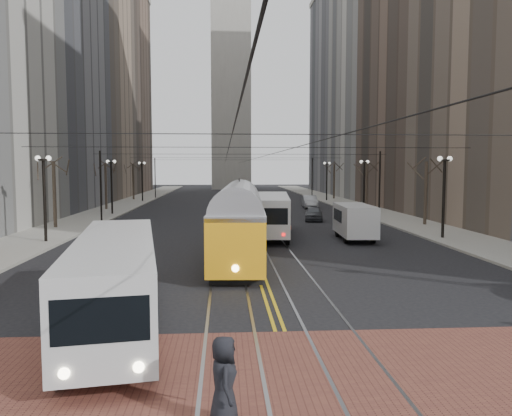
{
  "coord_description": "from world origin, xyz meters",
  "views": [
    {
      "loc": [
        -1.73,
        -16.06,
        5.12
      ],
      "look_at": [
        -0.07,
        9.64,
        3.0
      ],
      "focal_mm": 35.0,
      "sensor_mm": 36.0,
      "label": 1
    }
  ],
  "objects": [
    {
      "name": "building_right_far",
      "position": [
        25.5,
        86.0,
        20.0
      ],
      "size": [
        16.0,
        20.0,
        40.0
      ],
      "primitive_type": "cube",
      "color": "slate",
      "rests_on": "ground"
    },
    {
      "name": "building_right_midfar",
      "position": [
        27.5,
        66.0,
        26.0
      ],
      "size": [
        20.0,
        20.0,
        52.0
      ],
      "primitive_type": "cube",
      "color": "#B5B3AA",
      "rests_on": "ground"
    },
    {
      "name": "sedan_grey",
      "position": [
        6.86,
        31.05,
        0.69
      ],
      "size": [
        2.31,
        4.28,
        1.38
      ],
      "primitive_type": "imported",
      "rotation": [
        0.0,
        0.0,
        -0.17
      ],
      "color": "#464A4F",
      "rests_on": "ground"
    },
    {
      "name": "trolley_wires",
      "position": [
        0.0,
        34.83,
        3.77
      ],
      "size": [
        25.96,
        120.0,
        6.6
      ],
      "color": "black",
      "rests_on": "ground"
    },
    {
      "name": "sidewalk_right",
      "position": [
        15.0,
        45.0,
        0.07
      ],
      "size": [
        5.0,
        140.0,
        0.15
      ],
      "primitive_type": "cube",
      "color": "gray",
      "rests_on": "ground"
    },
    {
      "name": "crosswalk_band",
      "position": [
        0.0,
        -4.0,
        0.01
      ],
      "size": [
        25.0,
        6.0,
        0.01
      ],
      "primitive_type": "cube",
      "color": "brown",
      "rests_on": "ground"
    },
    {
      "name": "sedan_silver",
      "position": [
        9.01,
        45.75,
        0.78
      ],
      "size": [
        1.93,
        4.82,
        1.56
      ],
      "primitive_type": "imported",
      "rotation": [
        0.0,
        0.0,
        -0.06
      ],
      "color": "#9D9FA4",
      "rests_on": "ground"
    },
    {
      "name": "streetcar_rails",
      "position": [
        0.0,
        45.0,
        0.0
      ],
      "size": [
        4.8,
        130.0,
        0.02
      ],
      "primitive_type": "cube",
      "color": "gray",
      "rests_on": "ground"
    },
    {
      "name": "building_right_mid",
      "position": [
        25.5,
        46.0,
        17.0
      ],
      "size": [
        16.0,
        20.0,
        34.0
      ],
      "primitive_type": "cube",
      "color": "brown",
      "rests_on": "ground"
    },
    {
      "name": "cargo_van",
      "position": [
        7.41,
        18.15,
        1.24
      ],
      "size": [
        2.44,
        5.7,
        2.47
      ],
      "primitive_type": "cube",
      "rotation": [
        0.0,
        0.0,
        -0.05
      ],
      "color": "silver",
      "rests_on": "ground"
    },
    {
      "name": "street_trees",
      "position": [
        0.0,
        35.25,
        2.8
      ],
      "size": [
        31.68,
        53.28,
        5.6
      ],
      "color": "#382D23",
      "rests_on": "ground"
    },
    {
      "name": "transit_bus",
      "position": [
        -5.23,
        0.0,
        1.42
      ],
      "size": [
        4.13,
        11.6,
        2.84
      ],
      "primitive_type": "cube",
      "rotation": [
        0.0,
        0.0,
        0.16
      ],
      "color": "silver",
      "rests_on": "ground"
    },
    {
      "name": "building_left_mid",
      "position": [
        -25.5,
        46.0,
        17.0
      ],
      "size": [
        16.0,
        20.0,
        34.0
      ],
      "primitive_type": "cube",
      "color": "slate",
      "rests_on": "ground"
    },
    {
      "name": "building_left_far",
      "position": [
        -25.5,
        86.0,
        20.0
      ],
      "size": [
        16.0,
        20.0,
        40.0
      ],
      "primitive_type": "cube",
      "color": "brown",
      "rests_on": "ground"
    },
    {
      "name": "clock_tower",
      "position": [
        0.0,
        102.0,
        35.96
      ],
      "size": [
        12.0,
        12.0,
        66.0
      ],
      "color": "#B2AFA5",
      "rests_on": "ground"
    },
    {
      "name": "rear_bus",
      "position": [
        1.8,
        20.91,
        1.51
      ],
      "size": [
        3.65,
        11.73,
        3.01
      ],
      "primitive_type": "cube",
      "rotation": [
        0.0,
        0.0,
        -0.1
      ],
      "color": "silver",
      "rests_on": "ground"
    },
    {
      "name": "ground",
      "position": [
        0.0,
        0.0,
        0.0
      ],
      "size": [
        260.0,
        260.0,
        0.0
      ],
      "primitive_type": "plane",
      "color": "black",
      "rests_on": "ground"
    },
    {
      "name": "sidewalk_left",
      "position": [
        -15.0,
        45.0,
        0.07
      ],
      "size": [
        5.0,
        140.0,
        0.15
      ],
      "primitive_type": "cube",
      "color": "gray",
      "rests_on": "ground"
    },
    {
      "name": "lamp_posts",
      "position": [
        -0.0,
        28.75,
        2.8
      ],
      "size": [
        27.6,
        57.2,
        5.6
      ],
      "color": "black",
      "rests_on": "ground"
    },
    {
      "name": "pedestrian_a",
      "position": [
        -1.75,
        -6.5,
        0.91
      ],
      "size": [
        0.63,
        0.91,
        1.79
      ],
      "primitive_type": "imported",
      "rotation": [
        0.0,
        0.0,
        1.64
      ],
      "color": "black",
      "rests_on": "crosswalk_band"
    },
    {
      "name": "centre_lines",
      "position": [
        0.0,
        45.0,
        0.01
      ],
      "size": [
        0.42,
        130.0,
        0.01
      ],
      "primitive_type": "cube",
      "color": "gold",
      "rests_on": "ground"
    },
    {
      "name": "streetcar",
      "position": [
        -0.91,
        11.45,
        1.64
      ],
      "size": [
        3.3,
        14.05,
        3.29
      ],
      "primitive_type": "cube",
      "rotation": [
        0.0,
        0.0,
        -0.05
      ],
      "color": "#FBAA16",
      "rests_on": "ground"
    },
    {
      "name": "building_left_midfar",
      "position": [
        -27.5,
        66.0,
        26.0
      ],
      "size": [
        20.0,
        20.0,
        52.0
      ],
      "primitive_type": "cube",
      "color": "gray",
      "rests_on": "ground"
    }
  ]
}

